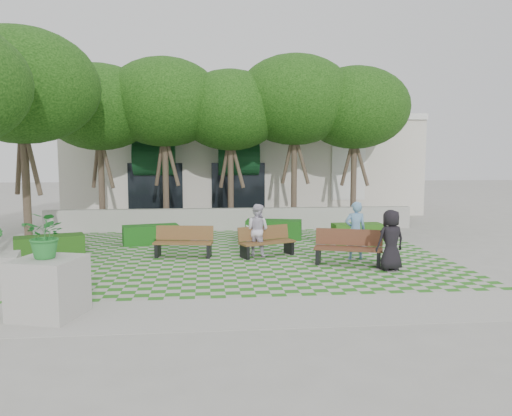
{
  "coord_description": "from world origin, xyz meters",
  "views": [
    {
      "loc": [
        -1.07,
        -14.15,
        3.06
      ],
      "look_at": [
        0.5,
        1.5,
        1.4
      ],
      "focal_mm": 35.0,
      "sensor_mm": 36.0,
      "label": 1
    }
  ],
  "objects": [
    {
      "name": "tree_row",
      "position": [
        -1.86,
        5.95,
        5.18
      ],
      "size": [
        17.7,
        13.4,
        7.41
      ],
      "color": "#47382B",
      "rests_on": "ground"
    },
    {
      "name": "person_white",
      "position": [
        0.46,
        0.84,
        0.8
      ],
      "size": [
        0.97,
        0.91,
        1.59
      ],
      "primitive_type": "imported",
      "rotation": [
        0.0,
        0.0,
        2.62
      ],
      "color": "silver",
      "rests_on": "ground"
    },
    {
      "name": "bench_mid",
      "position": [
        0.74,
        0.76,
        0.44
      ],
      "size": [
        1.82,
        1.18,
        0.91
      ],
      "rotation": [
        0.0,
        0.0,
        0.38
      ],
      "color": "brown",
      "rests_on": "ground"
    },
    {
      "name": "person_blue",
      "position": [
        3.3,
        0.03,
        0.86
      ],
      "size": [
        0.65,
        0.44,
        1.72
      ],
      "primitive_type": "imported",
      "rotation": [
        0.0,
        0.0,
        3.09
      ],
      "color": "#6795BD",
      "rests_on": "ground"
    },
    {
      "name": "hedge_midright",
      "position": [
        1.39,
        3.79,
        0.35
      ],
      "size": [
        2.14,
        1.23,
        0.7
      ],
      "primitive_type": "cube",
      "rotation": [
        0.0,
        0.0,
        -0.22
      ],
      "color": "#134813",
      "rests_on": "ground"
    },
    {
      "name": "lawn",
      "position": [
        0.0,
        1.0,
        0.01
      ],
      "size": [
        12.0,
        12.0,
        0.0
      ],
      "primitive_type": "plane",
      "color": "#2B721E",
      "rests_on": "ground"
    },
    {
      "name": "retaining_wall",
      "position": [
        0.0,
        6.2,
        0.45
      ],
      "size": [
        15.0,
        0.36,
        0.9
      ],
      "primitive_type": "cube",
      "color": "#9E9B93",
      "rests_on": "ground"
    },
    {
      "name": "hedge_east",
      "position": [
        4.34,
        3.18,
        0.31
      ],
      "size": [
        1.79,
        0.74,
        0.62
      ],
      "primitive_type": "cube",
      "rotation": [
        0.0,
        0.0,
        0.02
      ],
      "color": "#245115",
      "rests_on": "ground"
    },
    {
      "name": "person_dark",
      "position": [
        3.81,
        -1.48,
        0.82
      ],
      "size": [
        0.9,
        0.69,
        1.63
      ],
      "primitive_type": "imported",
      "rotation": [
        0.0,
        0.0,
        3.38
      ],
      "color": "black",
      "rests_on": "ground"
    },
    {
      "name": "building",
      "position": [
        0.93,
        14.08,
        2.52
      ],
      "size": [
        18.0,
        8.92,
        5.15
      ],
      "color": "beige",
      "rests_on": "ground"
    },
    {
      "name": "bench_west",
      "position": [
        -1.76,
        0.9,
        0.45
      ],
      "size": [
        1.83,
        0.83,
        0.93
      ],
      "rotation": [
        0.0,
        0.0,
        -0.14
      ],
      "color": "brown",
      "rests_on": "ground"
    },
    {
      "name": "sidewalk_south",
      "position": [
        0.0,
        -4.7,
        0.01
      ],
      "size": [
        16.0,
        2.0,
        0.01
      ],
      "primitive_type": "cube",
      "color": "#9E9B93",
      "rests_on": "ground"
    },
    {
      "name": "hedge_west",
      "position": [
        -5.74,
        1.05,
        0.34
      ],
      "size": [
        2.09,
        1.38,
        0.68
      ],
      "primitive_type": "cube",
      "rotation": [
        0.0,
        0.0,
        0.34
      ],
      "color": "#1C4713",
      "rests_on": "ground"
    },
    {
      "name": "bench_east",
      "position": [
        2.89,
        -0.68,
        0.47
      ],
      "size": [
        1.97,
        1.21,
        0.98
      ],
      "rotation": [
        0.0,
        0.0,
        -0.34
      ],
      "color": "#4F2B1B",
      "rests_on": "ground"
    },
    {
      "name": "planter_front",
      "position": [
        -4.06,
        -4.57,
        0.82
      ],
      "size": [
        1.41,
        1.41,
        2.02
      ],
      "rotation": [
        0.0,
        0.0,
        -0.29
      ],
      "color": "#9E9B93",
      "rests_on": "ground"
    },
    {
      "name": "ground",
      "position": [
        0.0,
        0.0,
        0.0
      ],
      "size": [
        90.0,
        90.0,
        0.0
      ],
      "primitive_type": "plane",
      "color": "gray",
      "rests_on": "ground"
    },
    {
      "name": "hedge_midleft",
      "position": [
        -3.0,
        3.21,
        0.33
      ],
      "size": [
        2.0,
        1.17,
        0.66
      ],
      "primitive_type": "cube",
      "rotation": [
        0.0,
        0.0,
        0.24
      ],
      "color": "#144D14",
      "rests_on": "ground"
    }
  ]
}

